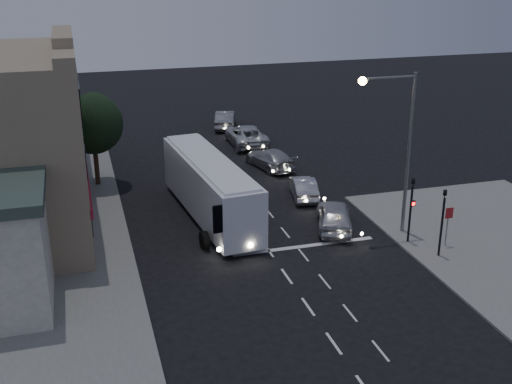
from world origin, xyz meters
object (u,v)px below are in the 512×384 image
object	(u,v)px
car_sedan_a	(303,187)
car_sedan_b	(270,159)
traffic_signal_side	(443,215)
regulatory_sign	(448,220)
car_suv	(334,216)
streetlight	(399,136)
tour_bus	(210,186)
traffic_signal_main	(411,202)
car_sedan_c	(246,135)
car_extra	(225,119)
street_tree	(92,121)

from	to	relation	value
car_sedan_a	car_sedan_b	size ratio (longest dim) A/B	0.83
traffic_signal_side	regulatory_sign	xyz separation A→B (m)	(1.00, 0.96, -0.82)
car_sedan_b	regulatory_sign	world-z (taller)	regulatory_sign
car_sedan_b	car_suv	bearing A→B (deg)	77.87
streetlight	tour_bus	bearing A→B (deg)	151.04
traffic_signal_main	traffic_signal_side	xyz separation A→B (m)	(0.70, -1.98, 0.00)
tour_bus	streetlight	distance (m)	11.33
tour_bus	car_sedan_c	world-z (taller)	tour_bus
traffic_signal_side	streetlight	size ratio (longest dim) A/B	0.46
car_sedan_a	streetlight	world-z (taller)	streetlight
car_suv	car_sedan_b	distance (m)	11.55
traffic_signal_side	regulatory_sign	size ratio (longest dim) A/B	1.86
tour_bus	car_sedan_b	bearing A→B (deg)	46.25
tour_bus	car_extra	bearing A→B (deg)	68.27
tour_bus	traffic_signal_side	bearing A→B (deg)	-45.53
tour_bus	streetlight	xyz separation A→B (m)	(9.35, -5.17, 3.76)
car_suv	car_sedan_a	world-z (taller)	car_suv
car_sedan_a	regulatory_sign	distance (m)	10.45
car_sedan_a	streetlight	size ratio (longest dim) A/B	0.46
car_sedan_a	streetlight	xyz separation A→B (m)	(2.86, -6.79, 5.05)
tour_bus	street_tree	world-z (taller)	street_tree
car_sedan_b	car_sedan_c	bearing A→B (deg)	-102.39
car_sedan_b	street_tree	distance (m)	12.99
street_tree	car_sedan_b	bearing A→B (deg)	1.50
car_sedan_c	car_extra	xyz separation A→B (m)	(-0.37, 5.77, -0.04)
tour_bus	traffic_signal_side	size ratio (longest dim) A/B	2.96
car_suv	streetlight	bearing A→B (deg)	170.12
traffic_signal_main	traffic_signal_side	bearing A→B (deg)	-70.51
tour_bus	traffic_signal_side	world-z (taller)	traffic_signal_side
car_suv	traffic_signal_main	size ratio (longest dim) A/B	1.14
car_suv	traffic_signal_side	distance (m)	6.49
car_sedan_c	regulatory_sign	xyz separation A→B (m)	(5.20, -21.91, 0.78)
car_sedan_c	streetlight	world-z (taller)	streetlight
tour_bus	car_sedan_b	xyz separation A→B (m)	(6.23, 7.98, -1.26)
regulatory_sign	streetlight	world-z (taller)	streetlight
tour_bus	traffic_signal_main	distance (m)	11.66
car_sedan_a	car_sedan_c	bearing A→B (deg)	-77.60
tour_bus	car_sedan_b	size ratio (longest dim) A/B	2.45
car_extra	streetlight	size ratio (longest dim) A/B	0.53
car_suv	street_tree	size ratio (longest dim) A/B	0.76
car_sedan_c	street_tree	distance (m)	14.47
traffic_signal_side	car_sedan_a	bearing A→B (deg)	110.50
car_sedan_b	regulatory_sign	xyz separation A→B (m)	(5.08, -15.59, 0.88)
street_tree	regulatory_sign	bearing A→B (deg)	-41.08
car_extra	traffic_signal_side	world-z (taller)	traffic_signal_side
car_sedan_b	traffic_signal_main	size ratio (longest dim) A/B	1.20
car_sedan_a	car_extra	distance (m)	18.46
car_sedan_a	traffic_signal_side	distance (m)	11.02
tour_bus	regulatory_sign	xyz separation A→B (m)	(11.30, -7.61, -0.38)
car_sedan_c	streetlight	size ratio (longest dim) A/B	0.66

